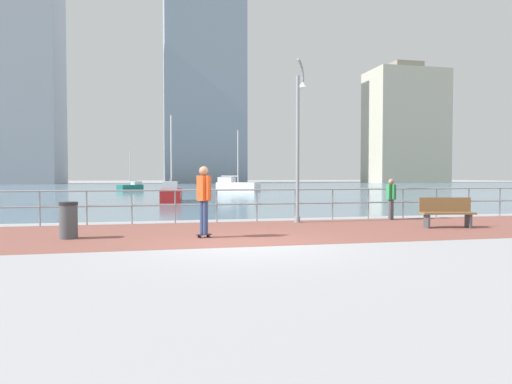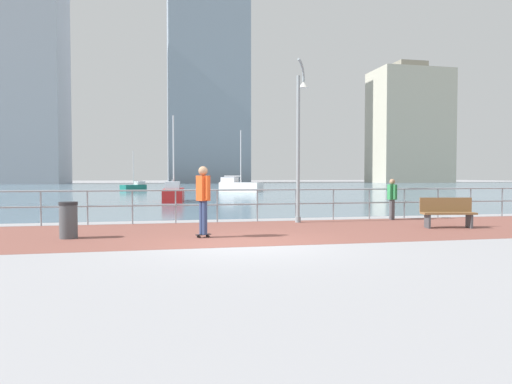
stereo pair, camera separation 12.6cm
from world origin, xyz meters
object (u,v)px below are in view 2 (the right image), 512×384
at_px(lamppost, 300,132).
at_px(park_bench, 448,212).
at_px(trash_bin, 68,220).
at_px(sailboat_teal, 174,193).
at_px(sailboat_white, 239,186).
at_px(sailboat_gray, 134,187).
at_px(skateboarder, 203,194).
at_px(bystander, 392,196).

distance_m(lamppost, park_bench, 5.37).
distance_m(trash_bin, sailboat_teal, 16.52).
relative_size(sailboat_white, sailboat_teal, 1.15).
bearing_deg(sailboat_gray, lamppost, -78.22).
bearing_deg(trash_bin, skateboarder, -9.41).
bearing_deg(sailboat_gray, sailboat_teal, -80.91).
height_order(lamppost, sailboat_white, sailboat_white).
relative_size(skateboarder, sailboat_teal, 0.35).
distance_m(lamppost, sailboat_teal, 14.23).
distance_m(skateboarder, trash_bin, 3.47).
relative_size(trash_bin, park_bench, 0.56).
relative_size(park_bench, sailboat_white, 0.27).
bearing_deg(lamppost, park_bench, -34.03).
relative_size(bystander, trash_bin, 1.59).
height_order(bystander, park_bench, bystander).
bearing_deg(sailboat_white, sailboat_teal, -112.86).
relative_size(bystander, sailboat_teal, 0.28).
bearing_deg(park_bench, bystander, 97.49).
bearing_deg(trash_bin, lamppost, 21.65).
relative_size(lamppost, sailboat_white, 0.91).
relative_size(skateboarder, sailboat_white, 0.30).
relative_size(sailboat_white, sailboat_gray, 1.46).
relative_size(lamppost, bystander, 3.76).
xyz_separation_m(park_bench, sailboat_white, (-0.81, 32.54, 0.10)).
bearing_deg(sailboat_gray, skateboarder, -84.48).
xyz_separation_m(bystander, park_bench, (0.36, -2.75, -0.38)).
height_order(skateboarder, sailboat_white, sailboat_white).
height_order(skateboarder, bystander, skateboarder).
xyz_separation_m(bystander, sailboat_teal, (-7.39, 13.33, -0.35)).
height_order(trash_bin, sailboat_gray, sailboat_gray).
height_order(skateboarder, sailboat_gray, sailboat_gray).
distance_m(trash_bin, sailboat_gray, 37.90).
bearing_deg(sailboat_gray, trash_bin, -89.47).
bearing_deg(sailboat_gray, sailboat_white, -26.62).
distance_m(lamppost, sailboat_white, 30.18).
bearing_deg(park_bench, skateboarder, -174.72).
distance_m(skateboarder, sailboat_teal, 16.79).
xyz_separation_m(skateboarder, park_bench, (7.50, 0.69, -0.63)).
xyz_separation_m(skateboarder, sailboat_gray, (-3.71, 38.45, -0.71)).
bearing_deg(park_bench, trash_bin, -179.28).
relative_size(skateboarder, sailboat_gray, 0.44).
relative_size(skateboarder, trash_bin, 1.97).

